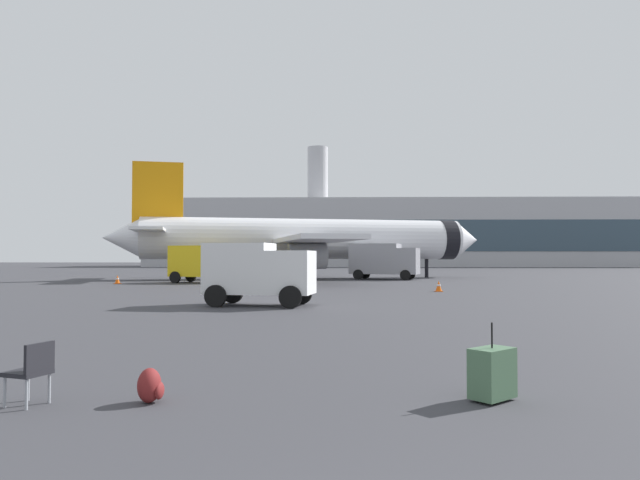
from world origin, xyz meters
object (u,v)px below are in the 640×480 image
object	(u,v)px
rolling_suitcase	(492,373)
traveller_backpack	(150,386)
safety_cone_mid	(439,286)
service_truck	(201,262)
cargo_van	(258,271)
safety_cone_near	(117,279)
airplane_at_gate	(304,239)
gate_chair	(32,369)
fuel_truck	(384,260)

from	to	relation	value
rolling_suitcase	traveller_backpack	xyz separation A→B (m)	(-4.79, -0.22, -0.16)
safety_cone_mid	traveller_backpack	distance (m)	27.02
service_truck	cargo_van	bearing A→B (deg)	-70.78
cargo_van	safety_cone_near	xyz separation A→B (m)	(-13.19, 19.09, -1.12)
safety_cone_mid	airplane_at_gate	bearing A→B (deg)	113.96
service_truck	traveller_backpack	distance (m)	37.25
rolling_suitcase	gate_chair	distance (m)	6.37
safety_cone_near	gate_chair	size ratio (longest dim) A/B	0.77
fuel_truck	rolling_suitcase	bearing A→B (deg)	-92.95
service_truck	rolling_suitcase	xyz separation A→B (m)	(12.57, -36.19, -1.22)
service_truck	gate_chair	bearing A→B (deg)	-80.38
cargo_van	safety_cone_mid	world-z (taller)	cargo_van
safety_cone_near	rolling_suitcase	xyz separation A→B (m)	(18.56, -34.63, 0.06)
safety_cone_near	safety_cone_mid	bearing A→B (deg)	-22.43
rolling_suitcase	airplane_at_gate	bearing A→B (deg)	96.31
safety_cone_mid	rolling_suitcase	xyz separation A→B (m)	(-3.88, -25.37, 0.08)
rolling_suitcase	safety_cone_near	bearing A→B (deg)	118.19
safety_cone_near	gate_chair	world-z (taller)	gate_chair
safety_cone_near	rolling_suitcase	distance (m)	39.29
safety_cone_mid	gate_chair	bearing A→B (deg)	-111.66
safety_cone_near	service_truck	bearing A→B (deg)	14.52
airplane_at_gate	fuel_truck	xyz separation A→B (m)	(7.24, -2.26, -1.88)
airplane_at_gate	rolling_suitcase	size ratio (longest dim) A/B	32.22
cargo_van	safety_cone_mid	distance (m)	13.55
service_truck	fuel_truck	xyz separation A→B (m)	(14.79, 6.96, 0.16)
service_truck	safety_cone_mid	xyz separation A→B (m)	(16.45, -10.82, -1.29)
airplane_at_gate	service_truck	bearing A→B (deg)	-129.29
airplane_at_gate	cargo_van	world-z (taller)	airplane_at_gate
cargo_van	rolling_suitcase	xyz separation A→B (m)	(5.37, -15.54, -1.06)
rolling_suitcase	gate_chair	xyz separation A→B (m)	(-6.36, -0.41, 0.11)
gate_chair	rolling_suitcase	bearing A→B (deg)	3.73
cargo_van	gate_chair	distance (m)	16.01
airplane_at_gate	rolling_suitcase	distance (m)	45.80
airplane_at_gate	rolling_suitcase	bearing A→B (deg)	-83.69
airplane_at_gate	safety_cone_near	size ratio (longest dim) A/B	53.48
cargo_van	rolling_suitcase	bearing A→B (deg)	-70.94
fuel_truck	gate_chair	xyz separation A→B (m)	(-8.58, -43.56, -1.27)
fuel_truck	rolling_suitcase	xyz separation A→B (m)	(-2.22, -43.14, -1.38)
fuel_truck	gate_chair	world-z (taller)	fuel_truck
fuel_truck	cargo_van	world-z (taller)	fuel_truck
service_truck	gate_chair	world-z (taller)	service_truck
fuel_truck	rolling_suitcase	distance (m)	43.22
gate_chair	service_truck	bearing A→B (deg)	99.62
traveller_backpack	cargo_van	bearing A→B (deg)	92.11
safety_cone_near	fuel_truck	bearing A→B (deg)	22.27
fuel_truck	cargo_van	size ratio (longest dim) A/B	1.38
airplane_at_gate	safety_cone_near	xyz separation A→B (m)	(-13.54, -10.77, -3.33)
safety_cone_near	traveller_backpack	xyz separation A→B (m)	(13.77, -34.85, -0.09)
fuel_truck	safety_cone_mid	xyz separation A→B (m)	(1.66, -17.77, -1.46)
service_truck	fuel_truck	bearing A→B (deg)	25.20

